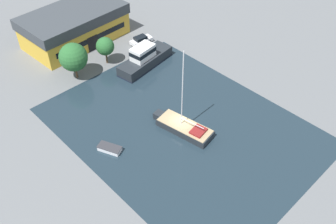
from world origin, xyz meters
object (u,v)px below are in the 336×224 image
object	(u,v)px
warehouse_building	(74,26)
parked_car	(141,40)
motor_cruiser	(145,59)
quay_tree_near_building	(73,57)
quay_tree_by_water	(105,46)
small_dinghy	(110,149)
sailboat_moored	(184,127)

from	to	relation	value
warehouse_building	parked_car	distance (m)	13.23
motor_cruiser	quay_tree_near_building	bearing A→B (deg)	54.98
warehouse_building	parked_car	size ratio (longest dim) A/B	4.33
quay_tree_near_building	parked_car	world-z (taller)	quay_tree_near_building
quay_tree_by_water	motor_cruiser	xyz separation A→B (m)	(4.46, -5.45, -2.02)
warehouse_building	quay_tree_by_water	distance (m)	10.66
quay_tree_near_building	parked_car	size ratio (longest dim) A/B	1.43
quay_tree_by_water	small_dinghy	size ratio (longest dim) A/B	1.41
quay_tree_by_water	motor_cruiser	distance (m)	7.33
quay_tree_by_water	sailboat_moored	bearing A→B (deg)	-96.33
sailboat_moored	warehouse_building	bearing A→B (deg)	74.80
warehouse_building	quay_tree_by_water	size ratio (longest dim) A/B	3.86
parked_car	small_dinghy	bearing A→B (deg)	-44.69
warehouse_building	quay_tree_near_building	distance (m)	12.72
motor_cruiser	small_dinghy	distance (m)	21.26
quay_tree_near_building	small_dinghy	bearing A→B (deg)	-109.69
sailboat_moored	motor_cruiser	world-z (taller)	sailboat_moored
sailboat_moored	small_dinghy	size ratio (longest dim) A/B	3.71
warehouse_building	quay_tree_near_building	bearing A→B (deg)	-126.38
sailboat_moored	small_dinghy	world-z (taller)	sailboat_moored
warehouse_building	small_dinghy	bearing A→B (deg)	-118.19
motor_cruiser	small_dinghy	xyz separation A→B (m)	(-17.32, -12.29, -1.14)
quay_tree_by_water	small_dinghy	distance (m)	22.14
small_dinghy	motor_cruiser	bearing A→B (deg)	11.34
parked_car	small_dinghy	size ratio (longest dim) A/B	1.26
parked_car	small_dinghy	world-z (taller)	parked_car
quay_tree_near_building	warehouse_building	bearing A→B (deg)	56.63
quay_tree_by_water	parked_car	bearing A→B (deg)	4.80
quay_tree_near_building	parked_car	xyz separation A→B (m)	(15.41, 0.69, -3.39)
sailboat_moored	small_dinghy	distance (m)	11.30
small_dinghy	warehouse_building	bearing A→B (deg)	40.82
quay_tree_near_building	small_dinghy	distance (m)	19.29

